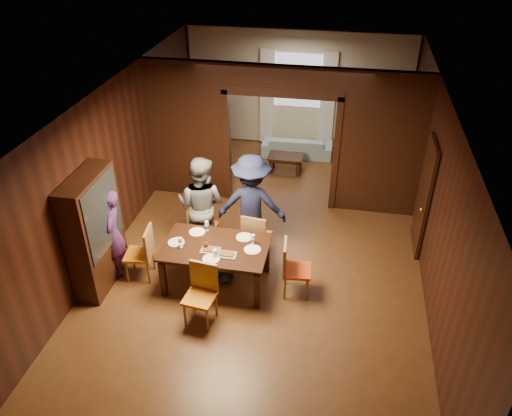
% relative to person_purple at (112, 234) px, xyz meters
% --- Properties ---
extents(floor, '(9.00, 9.00, 0.00)m').
position_rel_person_purple_xyz_m(floor, '(2.38, 1.23, -0.80)').
color(floor, '#523017').
rests_on(floor, ground).
extents(ceiling, '(5.50, 9.00, 0.02)m').
position_rel_person_purple_xyz_m(ceiling, '(2.38, 1.23, 2.10)').
color(ceiling, silver).
rests_on(ceiling, room_walls).
extents(room_walls, '(5.52, 9.01, 2.90)m').
position_rel_person_purple_xyz_m(room_walls, '(2.38, 3.12, 0.71)').
color(room_walls, black).
rests_on(room_walls, floor).
extents(person_purple, '(0.56, 0.68, 1.59)m').
position_rel_person_purple_xyz_m(person_purple, '(0.00, 0.00, 0.00)').
color(person_purple, '#4B2060').
rests_on(person_purple, floor).
extents(person_grey, '(0.98, 0.81, 1.84)m').
position_rel_person_purple_xyz_m(person_grey, '(1.25, 0.95, 0.12)').
color(person_grey, '#585860').
rests_on(person_grey, floor).
extents(person_navy, '(1.26, 0.78, 1.88)m').
position_rel_person_purple_xyz_m(person_navy, '(2.12, 1.11, 0.14)').
color(person_navy, '#161938').
rests_on(person_navy, floor).
extents(sofa, '(1.73, 0.72, 0.50)m').
position_rel_person_purple_xyz_m(sofa, '(2.49, 5.08, -0.55)').
color(sofa, '#90B3BC').
rests_on(sofa, floor).
extents(serving_bowl, '(0.30, 0.30, 0.07)m').
position_rel_person_purple_xyz_m(serving_bowl, '(1.85, 0.12, -0.00)').
color(serving_bowl, black).
rests_on(serving_bowl, dining_table).
extents(dining_table, '(1.69, 1.05, 0.76)m').
position_rel_person_purple_xyz_m(dining_table, '(1.74, 0.04, -0.42)').
color(dining_table, black).
rests_on(dining_table, floor).
extents(coffee_table, '(0.80, 0.50, 0.40)m').
position_rel_person_purple_xyz_m(coffee_table, '(2.32, 4.18, -0.60)').
color(coffee_table, black).
rests_on(coffee_table, floor).
extents(chair_left, '(0.49, 0.49, 0.97)m').
position_rel_person_purple_xyz_m(chair_left, '(0.43, -0.03, -0.31)').
color(chair_left, '#CA6A13').
rests_on(chair_left, floor).
extents(chair_right, '(0.48, 0.48, 0.97)m').
position_rel_person_purple_xyz_m(chair_right, '(3.07, 0.05, -0.31)').
color(chair_right, '#EB4816').
rests_on(chair_right, floor).
extents(chair_far_l, '(0.48, 0.48, 0.97)m').
position_rel_person_purple_xyz_m(chair_far_l, '(1.27, 0.96, -0.31)').
color(chair_far_l, '#DF4A15').
rests_on(chair_far_l, floor).
extents(chair_far_r, '(0.49, 0.49, 0.97)m').
position_rel_person_purple_xyz_m(chair_far_r, '(2.27, 0.83, -0.31)').
color(chair_far_r, '#C04E12').
rests_on(chair_far_r, floor).
extents(chair_near, '(0.49, 0.49, 0.97)m').
position_rel_person_purple_xyz_m(chair_near, '(1.72, -0.85, -0.31)').
color(chair_near, orange).
rests_on(chair_near, floor).
extents(hutch, '(0.40, 1.20, 2.00)m').
position_rel_person_purple_xyz_m(hutch, '(-0.15, -0.27, 0.20)').
color(hutch, black).
rests_on(hutch, floor).
extents(door_right, '(0.06, 0.90, 2.10)m').
position_rel_person_purple_xyz_m(door_right, '(5.08, 1.73, 0.25)').
color(door_right, black).
rests_on(door_right, floor).
extents(window_far, '(1.20, 0.03, 1.30)m').
position_rel_person_purple_xyz_m(window_far, '(2.38, 5.67, 0.90)').
color(window_far, silver).
rests_on(window_far, back_wall).
extents(curtain_left, '(0.35, 0.06, 2.40)m').
position_rel_person_purple_xyz_m(curtain_left, '(1.63, 5.63, 0.45)').
color(curtain_left, white).
rests_on(curtain_left, back_wall).
extents(curtain_right, '(0.35, 0.06, 2.40)m').
position_rel_person_purple_xyz_m(curtain_right, '(3.13, 5.63, 0.45)').
color(curtain_right, white).
rests_on(curtain_right, back_wall).
extents(plate_left, '(0.27, 0.27, 0.01)m').
position_rel_person_purple_xyz_m(plate_left, '(1.09, 0.01, -0.03)').
color(plate_left, silver).
rests_on(plate_left, dining_table).
extents(plate_far_l, '(0.27, 0.27, 0.01)m').
position_rel_person_purple_xyz_m(plate_far_l, '(1.34, 0.36, -0.03)').
color(plate_far_l, white).
rests_on(plate_far_l, dining_table).
extents(plate_far_r, '(0.27, 0.27, 0.01)m').
position_rel_person_purple_xyz_m(plate_far_r, '(2.15, 0.35, -0.03)').
color(plate_far_r, silver).
rests_on(plate_far_r, dining_table).
extents(plate_right, '(0.27, 0.27, 0.01)m').
position_rel_person_purple_xyz_m(plate_right, '(2.34, 0.05, -0.03)').
color(plate_right, white).
rests_on(plate_right, dining_table).
extents(plate_near, '(0.27, 0.27, 0.01)m').
position_rel_person_purple_xyz_m(plate_near, '(1.76, -0.30, -0.03)').
color(plate_near, silver).
rests_on(plate_near, dining_table).
extents(platter_a, '(0.30, 0.20, 0.04)m').
position_rel_person_purple_xyz_m(platter_a, '(1.69, -0.09, -0.02)').
color(platter_a, gray).
rests_on(platter_a, dining_table).
extents(platter_b, '(0.30, 0.20, 0.04)m').
position_rel_person_purple_xyz_m(platter_b, '(1.98, -0.16, -0.02)').
color(platter_b, gray).
rests_on(platter_b, dining_table).
extents(wineglass_left, '(0.08, 0.08, 0.18)m').
position_rel_person_purple_xyz_m(wineglass_left, '(1.20, -0.09, 0.05)').
color(wineglass_left, white).
rests_on(wineglass_left, dining_table).
extents(wineglass_far, '(0.08, 0.08, 0.18)m').
position_rel_person_purple_xyz_m(wineglass_far, '(1.49, 0.44, 0.05)').
color(wineglass_far, silver).
rests_on(wineglass_far, dining_table).
extents(wineglass_right, '(0.08, 0.08, 0.18)m').
position_rel_person_purple_xyz_m(wineglass_right, '(2.32, 0.20, 0.05)').
color(wineglass_right, silver).
rests_on(wineglass_right, dining_table).
extents(tumbler, '(0.07, 0.07, 0.14)m').
position_rel_person_purple_xyz_m(tumbler, '(1.80, -0.24, 0.03)').
color(tumbler, silver).
rests_on(tumbler, dining_table).
extents(condiment_jar, '(0.08, 0.08, 0.11)m').
position_rel_person_purple_xyz_m(condiment_jar, '(1.60, -0.04, 0.02)').
color(condiment_jar, '#4F2112').
rests_on(condiment_jar, dining_table).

